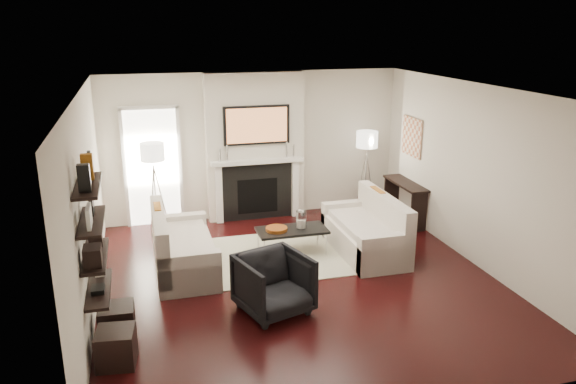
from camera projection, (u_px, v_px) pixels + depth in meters
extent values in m
plane|color=black|center=(299.00, 281.00, 8.02)|extent=(6.00, 6.00, 0.00)
plane|color=white|center=(300.00, 90.00, 7.23)|extent=(6.00, 6.00, 0.00)
plane|color=silver|center=(254.00, 145.00, 10.39)|extent=(5.50, 0.00, 5.50)
plane|color=silver|center=(398.00, 286.00, 4.86)|extent=(5.50, 0.00, 5.50)
plane|color=silver|center=(86.00, 207.00, 6.93)|extent=(0.00, 6.00, 6.00)
plane|color=silver|center=(477.00, 176.00, 8.32)|extent=(0.00, 6.00, 6.00)
cube|color=silver|center=(255.00, 147.00, 10.28)|extent=(1.80, 0.25, 2.70)
cube|color=black|center=(257.00, 192.00, 10.39)|extent=(1.30, 0.02, 1.04)
cube|color=black|center=(258.00, 196.00, 10.41)|extent=(0.75, 0.02, 0.65)
cube|color=white|center=(219.00, 194.00, 10.17)|extent=(0.12, 0.08, 1.10)
cube|color=white|center=(295.00, 188.00, 10.54)|extent=(0.12, 0.08, 1.10)
cube|color=white|center=(258.00, 161.00, 10.17)|extent=(1.70, 0.18, 0.07)
cube|color=black|center=(257.00, 125.00, 10.00)|extent=(1.20, 0.06, 0.70)
cube|color=#BF723F|center=(257.00, 125.00, 9.97)|extent=(1.10, 0.00, 0.62)
cylinder|color=silver|center=(227.00, 153.00, 9.99)|extent=(0.04, 0.04, 0.30)
cylinder|color=silver|center=(220.00, 155.00, 9.96)|extent=(0.04, 0.04, 0.24)
cylinder|color=silver|center=(287.00, 150.00, 10.27)|extent=(0.04, 0.04, 0.30)
cylinder|color=silver|center=(293.00, 151.00, 10.31)|extent=(0.04, 0.04, 0.24)
cube|color=white|center=(153.00, 168.00, 9.99)|extent=(0.90, 0.02, 2.10)
cube|color=white|center=(125.00, 170.00, 9.85)|extent=(0.06, 0.06, 2.16)
cube|color=white|center=(180.00, 166.00, 10.09)|extent=(0.06, 0.06, 2.16)
cube|color=white|center=(148.00, 108.00, 9.66)|extent=(1.02, 0.06, 0.06)
cube|color=#B7B296|center=(275.00, 256.00, 8.86)|extent=(2.60, 2.00, 0.01)
cube|color=beige|center=(185.00, 257.00, 8.31)|extent=(0.85, 1.80, 0.42)
cube|color=beige|center=(160.00, 239.00, 8.13)|extent=(0.18, 1.80, 0.80)
cube|color=beige|center=(190.00, 274.00, 7.53)|extent=(0.85, 0.18, 0.60)
cube|color=beige|center=(180.00, 232.00, 9.03)|extent=(0.85, 0.18, 0.60)
cube|color=beige|center=(187.00, 240.00, 8.24)|extent=(0.63, 1.44, 0.10)
cube|color=#935312|center=(158.00, 219.00, 8.35)|extent=(0.10, 0.42, 0.42)
cube|color=black|center=(160.00, 234.00, 7.80)|extent=(0.10, 0.40, 0.40)
cube|color=beige|center=(364.00, 240.00, 8.95)|extent=(0.85, 1.80, 0.42)
cube|color=beige|center=(384.00, 219.00, 8.94)|extent=(0.18, 1.80, 0.80)
cube|color=beige|center=(386.00, 254.00, 8.18)|extent=(0.85, 0.18, 0.60)
cube|color=beige|center=(346.00, 218.00, 9.67)|extent=(0.85, 0.18, 0.60)
cube|color=beige|center=(362.00, 225.00, 8.86)|extent=(0.63, 1.44, 0.10)
cube|color=#935312|center=(377.00, 202.00, 9.16)|extent=(0.10, 0.42, 0.42)
cube|color=black|center=(393.00, 214.00, 8.61)|extent=(0.10, 0.40, 0.40)
cube|color=black|center=(292.00, 230.00, 8.83)|extent=(1.10, 0.55, 0.04)
cylinder|color=silver|center=(264.00, 251.00, 8.56)|extent=(0.02, 0.02, 0.38)
cylinder|color=silver|center=(326.00, 245.00, 8.81)|extent=(0.02, 0.02, 0.38)
cylinder|color=silver|center=(258.00, 241.00, 8.97)|extent=(0.02, 0.02, 0.38)
cylinder|color=silver|center=(318.00, 235.00, 9.22)|extent=(0.02, 0.02, 0.38)
cylinder|color=white|center=(301.00, 220.00, 8.82)|extent=(0.16, 0.16, 0.29)
cylinder|color=white|center=(301.00, 224.00, 8.84)|extent=(0.09, 0.09, 0.13)
cylinder|color=#A9571C|center=(277.00, 229.00, 8.75)|extent=(0.34, 0.34, 0.06)
imported|color=black|center=(274.00, 281.00, 7.05)|extent=(1.01, 0.97, 0.84)
cylinder|color=silver|center=(156.00, 200.00, 9.68)|extent=(0.02, 0.02, 1.20)
cylinder|color=white|center=(152.00, 152.00, 9.43)|extent=(0.40, 0.40, 0.30)
cylinder|color=silver|center=(162.00, 199.00, 9.71)|extent=(0.25, 0.02, 1.23)
cylinder|color=silver|center=(152.00, 199.00, 9.75)|extent=(0.14, 0.22, 1.23)
cylinder|color=silver|center=(153.00, 202.00, 9.58)|extent=(0.14, 0.22, 1.23)
cylinder|color=silver|center=(365.00, 183.00, 10.68)|extent=(0.02, 0.02, 1.20)
cylinder|color=white|center=(367.00, 139.00, 10.43)|extent=(0.40, 0.40, 0.30)
cylinder|color=silver|center=(371.00, 183.00, 10.70)|extent=(0.25, 0.02, 1.23)
cylinder|color=silver|center=(361.00, 182.00, 10.75)|extent=(0.14, 0.22, 1.23)
cylinder|color=silver|center=(364.00, 185.00, 10.57)|extent=(0.14, 0.22, 1.23)
cube|color=black|center=(406.00, 184.00, 10.19)|extent=(0.35, 1.20, 0.04)
cube|color=black|center=(419.00, 213.00, 9.79)|extent=(0.30, 0.04, 0.71)
cube|color=black|center=(391.00, 195.00, 10.81)|extent=(0.30, 0.04, 0.71)
cube|color=#AE7C57|center=(412.00, 137.00, 10.15)|extent=(0.03, 0.70, 0.70)
cube|color=black|center=(99.00, 289.00, 6.23)|extent=(0.25, 1.00, 0.03)
cube|color=black|center=(95.00, 256.00, 6.11)|extent=(0.25, 1.00, 0.04)
cube|color=black|center=(91.00, 221.00, 5.99)|extent=(0.25, 1.00, 0.04)
cube|color=black|center=(88.00, 186.00, 5.88)|extent=(0.25, 1.00, 0.04)
cube|color=black|center=(84.00, 178.00, 5.57)|extent=(0.12, 0.10, 0.28)
cube|color=#935312|center=(87.00, 167.00, 6.00)|extent=(0.12, 0.10, 0.28)
cube|color=white|center=(89.00, 216.00, 5.76)|extent=(0.04, 0.30, 0.22)
cube|color=black|center=(92.00, 206.00, 6.16)|extent=(0.04, 0.22, 0.18)
cube|color=black|center=(93.00, 256.00, 5.82)|extent=(0.18, 0.25, 0.20)
cube|color=black|center=(96.00, 241.00, 6.33)|extent=(0.15, 0.12, 0.12)
cube|color=black|center=(98.00, 289.00, 6.13)|extent=(0.14, 0.20, 0.05)
cube|color=white|center=(99.00, 268.00, 6.50)|extent=(0.10, 0.10, 0.18)
cylinder|color=black|center=(90.00, 163.00, 7.66)|extent=(0.04, 0.34, 0.34)
cylinder|color=white|center=(92.00, 163.00, 7.67)|extent=(0.01, 0.29, 0.29)
cube|color=black|center=(117.00, 322.00, 6.52)|extent=(0.41, 0.41, 0.40)
cube|color=black|center=(116.00, 347.00, 6.01)|extent=(0.45, 0.45, 0.40)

